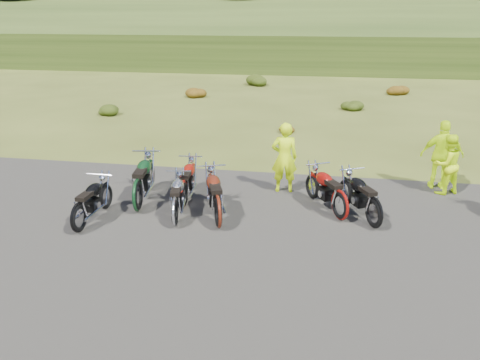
# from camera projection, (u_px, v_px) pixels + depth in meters

# --- Properties ---
(ground) EXTENTS (300.00, 300.00, 0.00)m
(ground) POSITION_uv_depth(u_px,v_px,m) (268.00, 231.00, 10.55)
(ground) COLOR #3E4717
(ground) RESTS_ON ground
(gravel_pad) EXTENTS (20.00, 12.00, 0.04)m
(gravel_pad) POSITION_uv_depth(u_px,v_px,m) (255.00, 278.00, 8.70)
(gravel_pad) COLOR black
(gravel_pad) RESTS_ON ground
(hill_slope) EXTENTS (300.00, 45.97, 9.37)m
(hill_slope) POSITION_uv_depth(u_px,v_px,m) (316.00, 53.00, 56.88)
(hill_slope) COLOR #263913
(hill_slope) RESTS_ON ground
(hill_plateau) EXTENTS (300.00, 90.00, 9.17)m
(hill_plateau) POSITION_uv_depth(u_px,v_px,m) (322.00, 33.00, 112.48)
(hill_plateau) COLOR #263913
(hill_plateau) RESTS_ON ground
(shrub_1) EXTENTS (1.03, 1.03, 0.61)m
(shrub_1) POSITION_uv_depth(u_px,v_px,m) (107.00, 108.00, 22.41)
(shrub_1) COLOR black
(shrub_1) RESTS_ON ground
(shrub_2) EXTENTS (1.30, 1.30, 0.77)m
(shrub_2) POSITION_uv_depth(u_px,v_px,m) (195.00, 91.00, 26.82)
(shrub_2) COLOR #61300C
(shrub_2) RESTS_ON ground
(shrub_3) EXTENTS (1.56, 1.56, 0.92)m
(shrub_3) POSITION_uv_depth(u_px,v_px,m) (258.00, 79.00, 31.23)
(shrub_3) COLOR black
(shrub_3) RESTS_ON ground
(shrub_4) EXTENTS (0.77, 0.77, 0.45)m
(shrub_4) POSITION_uv_depth(u_px,v_px,m) (285.00, 127.00, 19.06)
(shrub_4) COLOR #61300C
(shrub_4) RESTS_ON ground
(shrub_5) EXTENTS (1.03, 1.03, 0.61)m
(shrub_5) POSITION_uv_depth(u_px,v_px,m) (351.00, 104.00, 23.48)
(shrub_5) COLOR black
(shrub_5) RESTS_ON ground
(shrub_6) EXTENTS (1.30, 1.30, 0.77)m
(shrub_6) POSITION_uv_depth(u_px,v_px,m) (397.00, 88.00, 27.89)
(shrub_6) COLOR #61300C
(shrub_6) RESTS_ON ground
(motorcycle_0) EXTENTS (0.68, 1.95, 1.02)m
(motorcycle_0) POSITION_uv_depth(u_px,v_px,m) (81.00, 232.00, 10.48)
(motorcycle_0) COLOR black
(motorcycle_0) RESTS_ON ground
(motorcycle_1) EXTENTS (0.85, 2.03, 1.03)m
(motorcycle_1) POSITION_uv_depth(u_px,v_px,m) (184.00, 208.00, 11.81)
(motorcycle_1) COLOR maroon
(motorcycle_1) RESTS_ON ground
(motorcycle_2) EXTENTS (1.11, 2.39, 1.21)m
(motorcycle_2) POSITION_uv_depth(u_px,v_px,m) (139.00, 212.00, 11.57)
(motorcycle_2) COLOR black
(motorcycle_2) RESTS_ON ground
(motorcycle_3) EXTENTS (0.99, 1.98, 0.99)m
(motorcycle_3) POSITION_uv_depth(u_px,v_px,m) (176.00, 226.00, 10.79)
(motorcycle_3) COLOR #B1B2B6
(motorcycle_3) RESTS_ON ground
(motorcycle_4) EXTENTS (1.41, 2.28, 1.13)m
(motorcycle_4) POSITION_uv_depth(u_px,v_px,m) (218.00, 228.00, 10.69)
(motorcycle_4) COLOR #531B0D
(motorcycle_4) RESTS_ON ground
(motorcycle_5) EXTENTS (1.49, 2.15, 1.07)m
(motorcycle_5) POSITION_uv_depth(u_px,v_px,m) (372.00, 228.00, 10.69)
(motorcycle_5) COLOR black
(motorcycle_5) RESTS_ON ground
(motorcycle_6) EXTENTS (1.61, 2.12, 1.07)m
(motorcycle_6) POSITION_uv_depth(u_px,v_px,m) (339.00, 220.00, 11.10)
(motorcycle_6) COLOR maroon
(motorcycle_6) RESTS_ON ground
(person_middle) EXTENTS (0.76, 0.56, 1.91)m
(person_middle) POSITION_uv_depth(u_px,v_px,m) (284.00, 159.00, 12.53)
(person_middle) COLOR #C5EA0C
(person_middle) RESTS_ON ground
(person_right_a) EXTENTS (0.99, 0.91, 1.64)m
(person_right_a) POSITION_uv_depth(u_px,v_px,m) (446.00, 165.00, 12.43)
(person_right_a) COLOR #C5EA0C
(person_right_a) RESTS_ON ground
(person_right_b) EXTENTS (1.13, 0.48, 1.91)m
(person_right_b) POSITION_uv_depth(u_px,v_px,m) (442.00, 156.00, 12.77)
(person_right_b) COLOR #C5EA0C
(person_right_b) RESTS_ON ground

